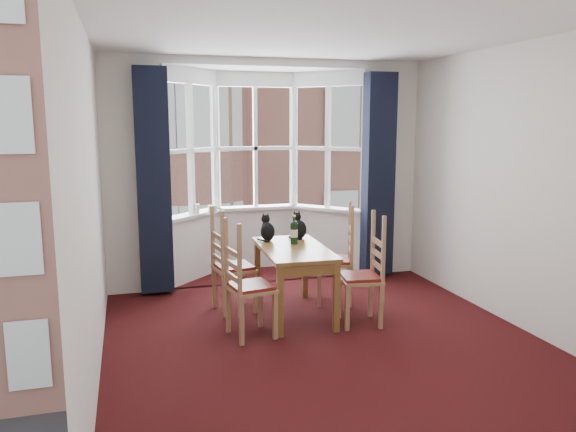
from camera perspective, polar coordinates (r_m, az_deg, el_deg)
name	(u,v)px	position (r m, az deg, el deg)	size (l,w,h in m)	color
floor	(329,347)	(5.29, 4.24, -13.09)	(4.50, 4.50, 0.00)	black
ceiling	(334,29)	(4.94, 4.66, 18.43)	(4.50, 4.50, 0.00)	white
wall_left	(90,204)	(4.63, -19.46, 1.12)	(4.50, 4.50, 0.00)	silver
wall_right	(524,188)	(5.93, 22.89, 2.65)	(4.50, 4.50, 0.00)	silver
wall_near	(491,252)	(2.96, 19.90, -3.42)	(4.00, 4.00, 0.00)	silver
wall_back_pier_left	(133,176)	(6.85, -15.51, 3.89)	(0.70, 0.12, 2.80)	silver
wall_back_pier_right	(388,170)	(7.63, 10.16, 4.63)	(0.70, 0.12, 2.80)	silver
bay_window	(259,170)	(7.55, -2.91, 4.72)	(2.76, 0.94, 2.80)	white
curtain_left	(154,182)	(6.68, -13.50, 3.41)	(0.38, 0.22, 2.60)	black
curtain_right	(378,175)	(7.38, 9.16, 4.10)	(0.38, 0.22, 2.60)	black
dining_table	(294,257)	(5.90, 0.59, -4.20)	(0.71, 1.26, 0.74)	brown
chair_left_near	(242,289)	(5.36, -4.70, -7.44)	(0.47, 0.48, 0.92)	#9F734D
chair_left_far	(226,269)	(6.08, -6.31, -5.39)	(0.46, 0.47, 0.92)	#9F734D
chair_right_near	(369,278)	(5.77, 8.20, -6.27)	(0.46, 0.47, 0.92)	#9F734D
chair_right_far	(342,262)	(6.40, 5.55, -4.63)	(0.51, 0.52, 0.92)	#9F734D
cat_left	(267,230)	(6.21, -2.11, -1.43)	(0.17, 0.23, 0.30)	black
cat_right	(299,228)	(6.33, 1.12, -1.20)	(0.18, 0.24, 0.31)	black
wine_bottle	(294,231)	(6.01, 0.62, -1.56)	(0.08, 0.08, 0.31)	black
candle_tall	(197,209)	(7.31, -9.22, 0.74)	(0.06, 0.06, 0.12)	white
candle_short	(210,209)	(7.36, -7.91, 0.73)	(0.06, 0.06, 0.10)	white
candle_extra	(215,209)	(7.39, -7.45, 0.73)	(0.05, 0.05, 0.08)	white
street	(157,246)	(37.73, -13.13, -3.00)	(80.00, 80.00, 0.00)	#333335
tenement_building	(180,135)	(18.67, -10.93, 8.04)	(18.40, 7.80, 15.20)	#A06453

